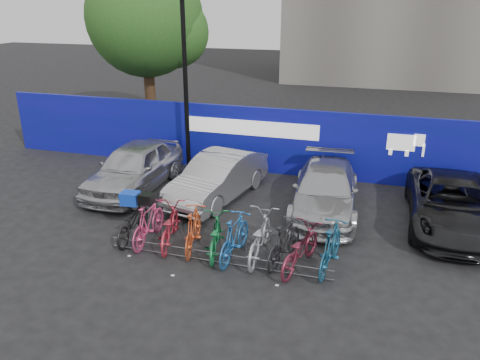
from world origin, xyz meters
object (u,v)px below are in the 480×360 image
at_px(bike_5, 235,237).
at_px(bike_6, 259,237).
at_px(car_0, 134,167).
at_px(bike_0, 132,221).
at_px(bike_7, 284,242).
at_px(bike_rack, 217,257).
at_px(tree, 150,21).
at_px(bike_3, 193,229).
at_px(bike_2, 169,226).
at_px(lamppost, 185,82).
at_px(car_1, 218,177).
at_px(car_3, 452,204).
at_px(bike_9, 331,247).
at_px(bike_4, 214,236).
at_px(bike_1, 149,223).
at_px(car_2, 325,190).
at_px(bike_8, 300,248).

bearing_deg(bike_5, bike_6, -154.60).
distance_m(car_0, bike_0, 3.53).
bearing_deg(bike_0, bike_5, 171.36).
distance_m(car_0, bike_7, 6.54).
height_order(bike_6, bike_7, bike_6).
relative_size(bike_rack, bike_5, 2.99).
distance_m(tree, bike_3, 12.61).
xyz_separation_m(tree, bike_2, (5.28, -10.08, -4.55)).
distance_m(bike_0, bike_5, 2.89).
xyz_separation_m(car_0, bike_5, (4.51, -3.32, -0.22)).
xyz_separation_m(tree, bike_6, (7.67, -10.05, -4.52)).
xyz_separation_m(lamppost, car_1, (1.92, -2.21, -2.57)).
bearing_deg(car_3, car_1, 179.83).
bearing_deg(bike_rack, bike_9, 11.59).
height_order(bike_4, bike_9, bike_9).
height_order(bike_rack, bike_0, bike_0).
bearing_deg(bike_2, bike_4, 160.97).
bearing_deg(bike_7, lamppost, -35.45).
height_order(car_0, bike_2, car_0).
bearing_deg(bike_1, car_0, -57.57).
xyz_separation_m(lamppost, bike_1, (1.15, -5.47, -2.72)).
bearing_deg(car_2, car_1, 176.10).
height_order(tree, bike_3, tree).
xyz_separation_m(car_1, bike_0, (-1.28, -3.21, -0.21)).
xyz_separation_m(car_2, bike_9, (0.53, -3.25, -0.09)).
height_order(bike_1, bike_4, bike_1).
bearing_deg(bike_1, bike_9, 178.88).
distance_m(tree, bike_1, 12.06).
relative_size(tree, bike_6, 3.70).
height_order(car_3, bike_8, car_3).
xyz_separation_m(car_0, car_2, (6.27, 0.08, -0.11)).
distance_m(bike_0, bike_8, 4.49).
distance_m(car_0, bike_3, 4.65).
distance_m(bike_rack, car_0, 5.62).
height_order(car_0, bike_4, car_0).
bearing_deg(bike_6, bike_8, 166.36).
bearing_deg(car_3, bike_2, -155.68).
height_order(car_2, bike_1, car_2).
height_order(car_3, bike_1, car_3).
bearing_deg(tree, bike_9, -47.08).
bearing_deg(car_0, bike_0, -62.13).
relative_size(bike_rack, bike_8, 2.85).
distance_m(bike_0, bike_2, 1.06).
xyz_separation_m(bike_rack, bike_1, (-2.05, 0.53, 0.39)).
relative_size(car_3, bike_3, 2.65).
distance_m(tree, car_1, 9.81).
distance_m(tree, bike_9, 14.53).
xyz_separation_m(bike_1, bike_3, (1.25, -0.01, 0.00)).
distance_m(bike_2, bike_7, 3.03).
height_order(bike_0, bike_4, bike_0).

